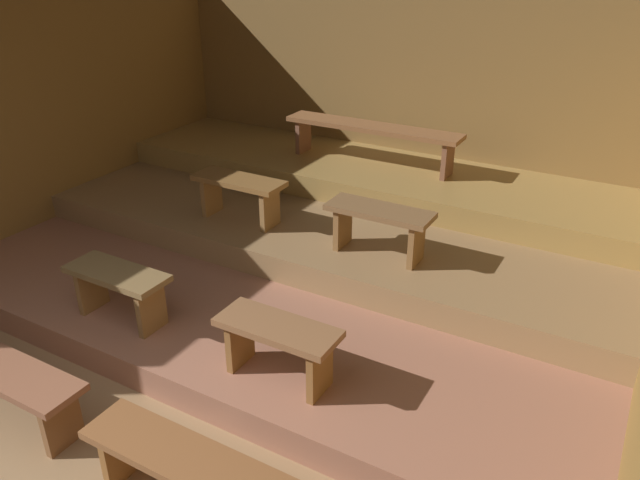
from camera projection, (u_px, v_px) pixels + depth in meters
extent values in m
cube|color=#8F6D49|center=(274.00, 312.00, 5.34)|extent=(6.37, 6.03, 0.08)
cube|color=brown|center=(402.00, 101.00, 6.83)|extent=(6.37, 0.06, 2.51)
cube|color=brown|center=(30.00, 122.00, 6.02)|extent=(0.06, 6.03, 2.51)
cube|color=#9A644D|center=(310.00, 267.00, 5.74)|extent=(5.57, 4.00, 0.24)
cube|color=olive|center=(346.00, 217.00, 6.20)|extent=(5.57, 2.57, 0.24)
cube|color=olive|center=(374.00, 176.00, 6.59)|extent=(5.57, 1.31, 0.24)
cube|color=brown|center=(61.00, 422.00, 3.81)|extent=(0.05, 0.26, 0.37)
cube|color=brown|center=(195.00, 463.00, 3.23)|extent=(1.39, 0.33, 0.05)
cube|color=brown|center=(121.00, 452.00, 3.58)|extent=(0.05, 0.26, 0.37)
cube|color=brown|center=(117.00, 274.00, 4.58)|extent=(0.82, 0.33, 0.05)
cube|color=brown|center=(92.00, 287.00, 4.81)|extent=(0.05, 0.26, 0.37)
cube|color=brown|center=(151.00, 309.00, 4.53)|extent=(0.05, 0.26, 0.37)
cube|color=brown|center=(278.00, 328.00, 3.94)|extent=(0.82, 0.33, 0.05)
cube|color=brown|center=(240.00, 341.00, 4.17)|extent=(0.05, 0.26, 0.37)
cube|color=brown|center=(320.00, 369.00, 3.89)|extent=(0.05, 0.26, 0.37)
cube|color=brown|center=(239.00, 181.00, 5.67)|extent=(0.89, 0.33, 0.05)
cube|color=olive|center=(211.00, 195.00, 5.91)|extent=(0.05, 0.26, 0.37)
cube|color=olive|center=(270.00, 209.00, 5.61)|extent=(0.05, 0.26, 0.37)
cube|color=brown|center=(380.00, 211.00, 5.04)|extent=(0.89, 0.33, 0.05)
cube|color=brown|center=(343.00, 226.00, 5.28)|extent=(0.05, 0.26, 0.37)
cube|color=brown|center=(416.00, 243.00, 4.98)|extent=(0.05, 0.26, 0.37)
cube|color=brown|center=(372.00, 127.00, 6.42)|extent=(1.92, 0.33, 0.05)
cube|color=brown|center=(303.00, 135.00, 6.89)|extent=(0.05, 0.26, 0.37)
cube|color=brown|center=(448.00, 159.00, 6.14)|extent=(0.05, 0.26, 0.37)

